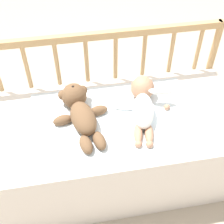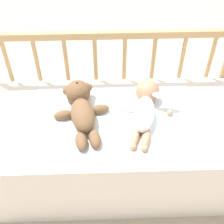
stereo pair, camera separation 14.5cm
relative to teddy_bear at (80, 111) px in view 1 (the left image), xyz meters
The scene contains 6 objects.
ground_plane 0.50m from the teddy_bear, 15.41° to the right, with size 12.00×12.00×0.00m, color tan.
crib_mattress 0.31m from the teddy_bear, 15.41° to the right, with size 1.29×0.59×0.43m.
crib_rail 0.31m from the teddy_bear, 62.29° to the left, with size 1.29×0.04×0.72m.
blanket 0.17m from the teddy_bear, 17.62° to the right, with size 0.79×0.51×0.01m.
teddy_bear is the anchor object (origin of this frame).
baby 0.30m from the teddy_bear, ahead, with size 0.30×0.40×0.12m.
Camera 1 is at (-0.18, -1.00, 1.52)m, focal length 50.00 mm.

